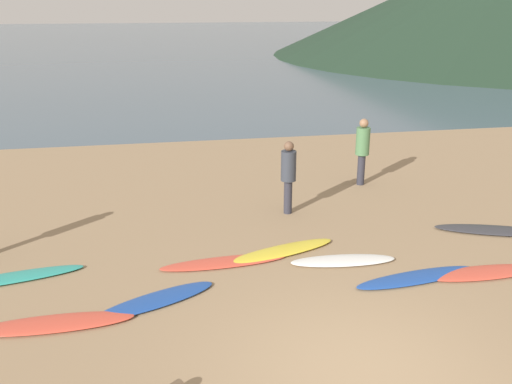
% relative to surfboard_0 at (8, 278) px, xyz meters
% --- Properties ---
extents(ground_plane, '(120.00, 120.00, 0.20)m').
position_rel_surfboard_0_xyz_m(ground_plane, '(5.37, 6.23, -0.14)').
color(ground_plane, '#997C5B').
rests_on(ground_plane, ground).
extents(ocean_water, '(140.00, 100.00, 0.01)m').
position_rel_surfboard_0_xyz_m(ocean_water, '(5.37, 59.89, -0.04)').
color(ocean_water, '#475B6B').
rests_on(ocean_water, ground).
extents(surfboard_0, '(2.70, 0.99, 0.08)m').
position_rel_surfboard_0_xyz_m(surfboard_0, '(0.00, 0.00, 0.00)').
color(surfboard_0, teal).
rests_on(surfboard_0, ground).
extents(surfboard_1, '(2.46, 0.59, 0.08)m').
position_rel_surfboard_0_xyz_m(surfboard_1, '(1.05, -1.73, 0.00)').
color(surfboard_1, '#D84C38').
rests_on(surfboard_1, ground).
extents(surfboard_2, '(2.17, 1.35, 0.07)m').
position_rel_surfboard_0_xyz_m(surfboard_2, '(2.63, -1.27, -0.00)').
color(surfboard_2, '#1E479E').
rests_on(surfboard_2, ground).
extents(surfboard_3, '(2.51, 0.65, 0.06)m').
position_rel_surfboard_0_xyz_m(surfboard_3, '(3.94, -0.06, -0.01)').
color(surfboard_3, '#D84C38').
rests_on(surfboard_3, ground).
extents(surfboard_4, '(2.42, 1.20, 0.09)m').
position_rel_surfboard_0_xyz_m(surfboard_4, '(5.14, 0.21, 0.01)').
color(surfboard_4, yellow).
rests_on(surfboard_4, ground).
extents(surfboard_5, '(2.09, 0.68, 0.08)m').
position_rel_surfboard_0_xyz_m(surfboard_5, '(6.21, -0.43, 0.00)').
color(surfboard_5, white).
rests_on(surfboard_5, ground).
extents(surfboard_6, '(2.50, 0.84, 0.07)m').
position_rel_surfboard_0_xyz_m(surfboard_6, '(7.30, -1.33, -0.00)').
color(surfboard_6, '#1E479E').
rests_on(surfboard_6, ground).
extents(surfboard_7, '(2.28, 0.58, 0.07)m').
position_rel_surfboard_0_xyz_m(surfboard_7, '(8.60, -1.39, -0.00)').
color(surfboard_7, '#D84C38').
rests_on(surfboard_7, ground).
extents(surfboard_8, '(2.68, 1.44, 0.08)m').
position_rel_surfboard_0_xyz_m(surfboard_8, '(10.00, 0.38, 0.00)').
color(surfboard_8, '#333338').
rests_on(surfboard_8, ground).
extents(person_1, '(0.37, 0.37, 1.82)m').
position_rel_surfboard_0_xyz_m(person_1, '(8.26, 4.10, 1.04)').
color(person_1, '#2D2D38').
rests_on(person_1, ground).
extents(person_2, '(0.35, 0.35, 1.75)m').
position_rel_surfboard_0_xyz_m(person_2, '(5.79, 2.36, 0.99)').
color(person_2, '#2D2D38').
rests_on(person_2, ground).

